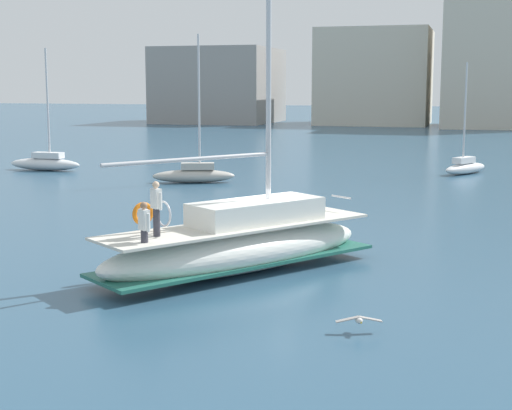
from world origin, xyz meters
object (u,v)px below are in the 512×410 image
(moored_cutter_left, at_px, (465,166))
(seagull, at_px, (359,320))
(moored_sloop_far, at_px, (194,173))
(moored_catamaran, at_px, (45,162))
(main_sailboat, at_px, (240,243))

(moored_cutter_left, relative_size, seagull, 6.71)
(moored_sloop_far, xyz_separation_m, seagull, (13.61, -25.28, -0.25))
(moored_cutter_left, bearing_deg, seagull, -92.96)
(moored_catamaran, relative_size, seagull, 7.64)
(seagull, bearing_deg, moored_catamaran, 131.80)
(moored_sloop_far, bearing_deg, moored_cutter_left, 30.97)
(moored_sloop_far, bearing_deg, moored_catamaran, 164.02)
(moored_sloop_far, distance_m, seagull, 28.71)
(moored_catamaran, xyz_separation_m, seagull, (25.70, -28.74, -0.26))
(moored_cutter_left, distance_m, seagull, 34.56)
(main_sailboat, bearing_deg, seagull, -48.06)
(main_sailboat, xyz_separation_m, moored_sloop_far, (-9.17, 20.34, -0.34))
(main_sailboat, distance_m, moored_cutter_left, 30.23)
(moored_catamaran, height_order, moored_cutter_left, moored_catamaran)
(moored_catamaran, bearing_deg, moored_sloop_far, -15.98)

